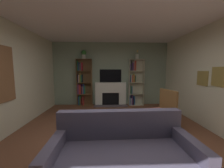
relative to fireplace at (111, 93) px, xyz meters
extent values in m
plane|color=brown|center=(0.00, -3.04, -0.52)|extent=(7.53, 7.53, 0.00)
cube|color=gray|center=(0.00, 0.13, 0.85)|extent=(5.10, 0.06, 2.74)
cube|color=olive|center=(2.47, -2.71, 0.88)|extent=(0.03, 0.35, 0.46)
cube|color=#978657|center=(2.46, -2.71, 0.88)|extent=(0.01, 0.29, 0.40)
cube|color=olive|center=(2.47, -2.20, 0.81)|extent=(0.03, 0.39, 0.40)
cube|color=#A19144|center=(2.46, -2.20, 0.81)|extent=(0.01, 0.33, 0.34)
cube|color=white|center=(0.00, -3.04, 2.25)|extent=(5.10, 6.40, 0.06)
cube|color=white|center=(-0.52, 0.01, -0.24)|extent=(0.30, 0.19, 0.55)
cube|color=white|center=(0.52, 0.01, -0.24)|extent=(0.30, 0.19, 0.55)
cube|color=white|center=(0.00, 0.01, 0.26)|extent=(1.34, 0.19, 0.45)
cube|color=black|center=(0.00, 0.06, -0.24)|extent=(0.74, 0.08, 0.55)
cube|color=#564D58|center=(0.00, -0.24, -0.51)|extent=(1.44, 0.30, 0.03)
cube|color=black|center=(0.00, 0.07, 0.77)|extent=(0.95, 0.06, 0.56)
cube|color=brown|center=(-1.44, -0.04, 0.49)|extent=(0.02, 0.29, 2.01)
cube|color=brown|center=(-0.81, -0.04, 0.49)|extent=(0.02, 0.29, 2.01)
cube|color=brown|center=(-1.13, 0.09, 0.49)|extent=(0.65, 0.02, 2.01)
cube|color=brown|center=(-1.13, -0.04, -0.51)|extent=(0.61, 0.29, 0.02)
cube|color=navy|center=(-1.40, -0.01, -0.31)|extent=(0.04, 0.18, 0.38)
cube|color=#317E48|center=(-1.34, -0.02, -0.29)|extent=(0.04, 0.20, 0.42)
cube|color=#B32325|center=(-1.29, 0.00, -0.36)|extent=(0.03, 0.17, 0.28)
cube|color=black|center=(-1.24, 0.00, -0.36)|extent=(0.04, 0.16, 0.28)
cube|color=#A83330|center=(-1.20, -0.04, -0.31)|extent=(0.04, 0.24, 0.38)
cube|color=brown|center=(-1.13, -0.04, -0.02)|extent=(0.61, 0.29, 0.02)
cube|color=#4C3164|center=(-1.40, -0.03, 0.20)|extent=(0.04, 0.22, 0.42)
cube|color=#A92E34|center=(-1.35, -0.03, 0.20)|extent=(0.04, 0.21, 0.42)
cube|color=#A43B25|center=(-1.30, -0.01, 0.17)|extent=(0.03, 0.18, 0.36)
cube|color=#280B2C|center=(-1.27, -0.01, 0.21)|extent=(0.03, 0.18, 0.43)
cube|color=brown|center=(-1.22, -0.01, 0.15)|extent=(0.04, 0.19, 0.32)
cube|color=#34489A|center=(-1.18, -0.01, 0.21)|extent=(0.03, 0.19, 0.43)
cube|color=#227F56|center=(-1.14, -0.02, 0.17)|extent=(0.03, 0.21, 0.36)
cube|color=brown|center=(-1.13, -0.04, 0.49)|extent=(0.61, 0.29, 0.02)
cube|color=black|center=(-1.41, -0.02, 0.67)|extent=(0.03, 0.20, 0.34)
cube|color=beige|center=(-1.36, -0.03, 0.66)|extent=(0.03, 0.22, 0.33)
cube|color=olive|center=(-1.31, -0.02, 0.70)|extent=(0.04, 0.21, 0.41)
cube|color=#2A7641|center=(-1.26, -0.02, 0.65)|extent=(0.04, 0.20, 0.31)
cube|color=black|center=(-1.22, -0.03, 0.67)|extent=(0.03, 0.22, 0.34)
cube|color=brown|center=(-1.13, -0.04, 0.99)|extent=(0.61, 0.29, 0.02)
cube|color=#1E813B|center=(-1.41, 0.00, 1.20)|extent=(0.02, 0.17, 0.41)
cube|color=#2F4D7D|center=(-1.37, -0.01, 1.17)|extent=(0.03, 0.18, 0.34)
cube|color=navy|center=(-1.34, 0.00, 1.17)|extent=(0.02, 0.17, 0.35)
cube|color=olive|center=(-1.30, 0.00, 1.15)|extent=(0.03, 0.17, 0.30)
cube|color=#4F3B70|center=(-1.26, -0.02, 1.15)|extent=(0.03, 0.20, 0.30)
cube|color=#A81F29|center=(-1.22, -0.03, 1.17)|extent=(0.04, 0.23, 0.34)
cube|color=brown|center=(-1.13, -0.04, 1.48)|extent=(0.61, 0.29, 0.02)
cube|color=beige|center=(0.81, -0.04, 0.49)|extent=(0.02, 0.27, 2.01)
cube|color=beige|center=(1.44, -0.04, 0.49)|extent=(0.02, 0.27, 2.01)
cube|color=beige|center=(1.13, 0.09, 0.49)|extent=(0.65, 0.02, 2.01)
cube|color=beige|center=(1.13, -0.04, -0.51)|extent=(0.61, 0.27, 0.02)
cube|color=navy|center=(0.85, -0.03, -0.30)|extent=(0.03, 0.23, 0.40)
cube|color=beige|center=(0.90, -0.01, -0.37)|extent=(0.04, 0.18, 0.27)
cube|color=#5F3377|center=(0.95, -0.03, -0.29)|extent=(0.03, 0.22, 0.42)
cube|color=black|center=(1.00, -0.03, -0.37)|extent=(0.04, 0.22, 0.26)
cube|color=#194F9A|center=(1.05, 0.00, -0.32)|extent=(0.04, 0.17, 0.36)
cube|color=beige|center=(1.13, -0.04, -0.02)|extent=(0.61, 0.27, 0.02)
cube|color=beige|center=(0.85, 0.00, 0.15)|extent=(0.03, 0.17, 0.32)
cube|color=#2D753E|center=(0.90, -0.03, 0.16)|extent=(0.03, 0.22, 0.34)
cube|color=#2E4682|center=(0.94, -0.02, 0.16)|extent=(0.03, 0.20, 0.33)
cube|color=beige|center=(1.13, -0.04, 0.49)|extent=(0.61, 0.27, 0.02)
cube|color=#533A67|center=(0.84, 0.00, 0.64)|extent=(0.02, 0.17, 0.29)
cube|color=#26528C|center=(0.88, -0.01, 0.65)|extent=(0.02, 0.18, 0.32)
cube|color=beige|center=(0.91, -0.02, 0.67)|extent=(0.03, 0.21, 0.35)
cube|color=#C0362B|center=(0.96, -0.01, 0.64)|extent=(0.03, 0.19, 0.30)
cube|color=olive|center=(1.00, -0.03, 0.68)|extent=(0.04, 0.22, 0.37)
cube|color=#AE3B21|center=(1.04, 0.00, 0.64)|extent=(0.04, 0.16, 0.30)
cube|color=#206745|center=(1.09, 0.01, 0.64)|extent=(0.02, 0.15, 0.29)
cube|color=beige|center=(1.13, -0.04, 0.99)|extent=(0.61, 0.27, 0.02)
cube|color=#583578|center=(0.85, 0.00, 1.14)|extent=(0.04, 0.17, 0.29)
cube|color=black|center=(0.91, -0.01, 1.21)|extent=(0.03, 0.18, 0.43)
cube|color=#51367C|center=(0.96, -0.01, 1.17)|extent=(0.04, 0.17, 0.35)
cube|color=#9A4E3F|center=(1.01, -0.03, 1.16)|extent=(0.04, 0.22, 0.32)
cube|color=#AB3926|center=(1.07, -0.01, 1.21)|extent=(0.04, 0.18, 0.43)
cube|color=beige|center=(1.13, -0.04, 1.48)|extent=(0.61, 0.27, 0.02)
cylinder|color=beige|center=(-1.13, -0.05, 1.58)|extent=(0.15, 0.15, 0.18)
sphere|color=#2D682C|center=(-1.13, -0.05, 1.75)|extent=(0.20, 0.20, 0.20)
cylinder|color=silver|center=(1.13, -0.05, 1.60)|extent=(0.14, 0.14, 0.21)
cylinder|color=#4C7F3F|center=(1.14, -0.07, 1.77)|extent=(0.01, 0.01, 0.14)
sphere|color=#F2C24C|center=(1.14, -0.07, 1.84)|extent=(0.05, 0.05, 0.05)
cylinder|color=#4C7F3F|center=(1.14, -0.04, 1.75)|extent=(0.01, 0.01, 0.10)
sphere|color=#F2C24C|center=(1.14, -0.04, 1.80)|extent=(0.05, 0.05, 0.05)
cube|color=#4F4B62|center=(0.07, -4.04, -0.29)|extent=(1.98, 0.96, 0.46)
cube|color=#4F4B62|center=(0.06, -3.67, 0.17)|extent=(1.96, 0.21, 0.45)
cube|color=#4F4B62|center=(0.98, -4.02, -0.20)|extent=(0.16, 0.91, 0.64)
cube|color=#4F4B62|center=(-0.84, -4.07, -0.20)|extent=(0.16, 0.91, 0.64)
cylinder|color=brown|center=(1.53, -2.68, -0.31)|extent=(0.04, 0.04, 0.42)
cylinder|color=brown|center=(1.38, -2.12, -0.31)|extent=(0.04, 0.04, 0.42)
cylinder|color=brown|center=(0.98, -2.82, -0.31)|extent=(0.04, 0.04, 0.42)
cylinder|color=brown|center=(0.84, -2.26, -0.31)|extent=(0.04, 0.04, 0.42)
cube|color=brown|center=(1.18, -2.47, -0.06)|extent=(0.75, 0.76, 0.08)
cube|color=brown|center=(1.18, -2.47, -0.12)|extent=(0.75, 0.76, 0.04)
cube|color=brown|center=(1.45, -2.40, 0.21)|extent=(0.21, 0.63, 0.62)
camera|label=1|loc=(-0.14, -5.71, 1.04)|focal=21.04mm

